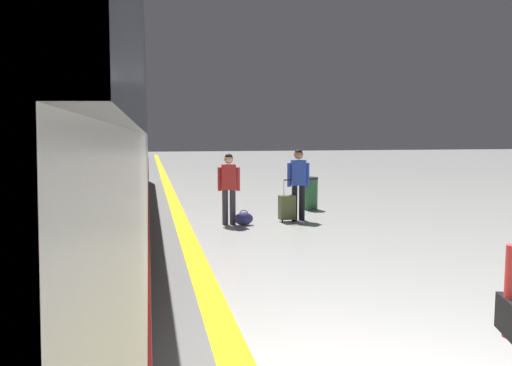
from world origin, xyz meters
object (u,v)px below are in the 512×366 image
Objects in this scene: duffel_bag_near at (244,219)px; passenger_mid at (298,179)px; waste_bin at (310,193)px; high_speed_train at (64,112)px; suitcase_mid at (287,207)px; passenger_near at (229,184)px.

passenger_mid is (1.43, 0.35, 0.86)m from duffel_bag_near.
passenger_mid is at bearing -117.35° from waste_bin.
high_speed_train is 27.47× the size of suitcase_mid.
suitcase_mid is at bearing -123.54° from waste_bin.
duffel_bag_near is at bearing -166.26° from passenger_mid.
duffel_bag_near is 0.43× the size of suitcase_mid.
passenger_mid reaches higher than waste_bin.
suitcase_mid is (1.11, 0.23, 0.20)m from duffel_bag_near.
passenger_mid is 1.96m from waste_bin.
high_speed_train is 7.21m from waste_bin.
high_speed_train is 16.21× the size of passenger_mid.
waste_bin is at bearing 41.34° from duffel_bag_near.
passenger_near reaches higher than waste_bin.
waste_bin is (1.18, 1.78, 0.11)m from suitcase_mid.
high_speed_train reaches higher than waste_bin.
duffel_bag_near is 3.06m from waste_bin.
passenger_near is (3.29, 1.76, -1.54)m from high_speed_train.
passenger_near reaches higher than duffel_bag_near.
high_speed_train reaches higher than passenger_mid.
passenger_mid is 0.75m from suitcase_mid.
waste_bin is at bearing 62.65° from passenger_mid.
high_speed_train is at bearing -158.89° from passenger_mid.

